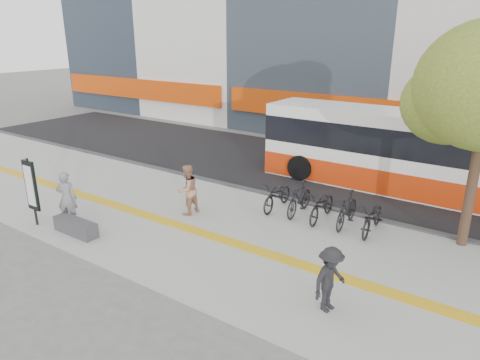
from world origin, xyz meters
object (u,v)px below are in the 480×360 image
Objects in this scene: bus at (409,155)px; seated_woman at (67,198)px; pedestrian_tan at (187,190)px; pedestrian_dark at (330,279)px; bench at (76,227)px; signboard at (31,187)px.

seated_woman is (-7.99, -9.35, -0.52)m from bus.
pedestrian_dark is (6.11, -2.34, -0.10)m from pedestrian_tan.
bench is 1.09m from seated_woman.
signboard reaches higher than pedestrian_dark.
pedestrian_dark reaches higher than bench.
signboard is at bearing 6.51° from seated_woman.
seated_woman reaches higher than pedestrian_tan.
bus is at bearing 53.46° from bench.
signboard is 4.83m from pedestrian_tan.
bench is 0.14× the size of bus.
bench is 0.94× the size of pedestrian_tan.
pedestrian_tan is at bearing -129.38° from bus.
pedestrian_tan is (3.38, 3.42, -0.43)m from signboard.
bench is 0.73× the size of signboard.
bench is 0.92× the size of seated_woman.
seated_woman is (0.80, 0.65, -0.41)m from signboard.
signboard is 1.29× the size of pedestrian_tan.
bus is 7.47× the size of pedestrian_dark.
pedestrian_tan is at bearing -165.63° from seated_woman.
pedestrian_tan is at bearing 60.22° from bench.
bus reaches higher than pedestrian_tan.
pedestrian_tan is (-5.40, -6.58, -0.54)m from bus.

